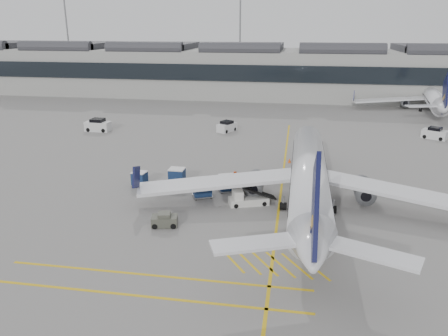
% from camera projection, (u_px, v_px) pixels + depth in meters
% --- Properties ---
extents(ground, '(220.00, 220.00, 0.00)m').
position_uv_depth(ground, '(169.00, 215.00, 40.49)').
color(ground, gray).
rests_on(ground, ground).
extents(terminal, '(200.00, 20.45, 12.40)m').
position_uv_depth(terminal, '(252.00, 70.00, 105.87)').
color(terminal, '#9E9E99').
rests_on(terminal, ground).
extents(light_masts, '(113.00, 0.60, 25.45)m').
position_uv_depth(light_masts, '(252.00, 33.00, 116.67)').
color(light_masts, slate).
rests_on(light_masts, ground).
extents(apron_markings, '(0.25, 60.00, 0.01)m').
position_uv_depth(apron_markings, '(282.00, 184.00, 48.26)').
color(apron_markings, gold).
rests_on(apron_markings, ground).
extents(airliner_main, '(33.58, 36.66, 9.75)m').
position_uv_depth(airliner_main, '(309.00, 177.00, 42.03)').
color(airliner_main, silver).
rests_on(airliner_main, ground).
extents(airliner_far, '(31.14, 34.26, 9.15)m').
position_uv_depth(airliner_far, '(433.00, 98.00, 88.25)').
color(airliner_far, silver).
rests_on(airliner_far, ground).
extents(belt_loader, '(4.80, 2.82, 1.90)m').
position_uv_depth(belt_loader, '(248.00, 199.00, 42.81)').
color(belt_loader, silver).
rests_on(belt_loader, ground).
extents(baggage_cart_a, '(2.37, 2.20, 2.00)m').
position_uv_depth(baggage_cart_a, '(202.00, 187.00, 44.40)').
color(baggage_cart_a, gray).
rests_on(baggage_cart_a, ground).
extents(baggage_cart_b, '(2.13, 1.98, 1.80)m').
position_uv_depth(baggage_cart_b, '(227.00, 183.00, 46.00)').
color(baggage_cart_b, gray).
rests_on(baggage_cart_b, ground).
extents(baggage_cart_c, '(1.78, 1.54, 1.68)m').
position_uv_depth(baggage_cart_c, '(140.00, 179.00, 47.45)').
color(baggage_cart_c, gray).
rests_on(baggage_cart_c, ground).
extents(baggage_cart_d, '(1.81, 1.50, 1.89)m').
position_uv_depth(baggage_cart_d, '(177.00, 176.00, 47.87)').
color(baggage_cart_d, gray).
rests_on(baggage_cart_d, ground).
extents(ramp_agent_a, '(0.69, 0.67, 1.59)m').
position_uv_depth(ramp_agent_a, '(249.00, 184.00, 46.10)').
color(ramp_agent_a, '#E3550B').
rests_on(ramp_agent_a, ground).
extents(ramp_agent_b, '(1.16, 1.08, 1.90)m').
position_uv_depth(ramp_agent_b, '(235.00, 180.00, 46.98)').
color(ramp_agent_b, '#ED4C0C').
rests_on(ramp_agent_b, ground).
extents(pushback_tug, '(2.44, 1.77, 1.24)m').
position_uv_depth(pushback_tug, '(165.00, 220.00, 38.23)').
color(pushback_tug, '#4A4B40').
rests_on(pushback_tug, ground).
extents(safety_cone_nose, '(0.40, 0.40, 0.56)m').
position_uv_depth(safety_cone_nose, '(290.00, 160.00, 55.79)').
color(safety_cone_nose, '#F24C0A').
rests_on(safety_cone_nose, ground).
extents(safety_cone_engine, '(0.37, 0.37, 0.52)m').
position_uv_depth(safety_cone_engine, '(305.00, 201.00, 43.15)').
color(safety_cone_engine, '#F24C0A').
rests_on(safety_cone_engine, ground).
extents(service_van_left, '(4.10, 2.16, 2.07)m').
position_uv_depth(service_van_left, '(98.00, 125.00, 72.04)').
color(service_van_left, silver).
rests_on(service_van_left, ground).
extents(service_van_mid, '(3.14, 3.82, 1.76)m').
position_uv_depth(service_van_mid, '(227.00, 127.00, 71.80)').
color(service_van_mid, silver).
rests_on(service_van_mid, ground).
extents(service_van_right, '(3.94, 3.32, 1.82)m').
position_uv_depth(service_van_right, '(435.00, 134.00, 67.21)').
color(service_van_right, silver).
rests_on(service_van_right, ground).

